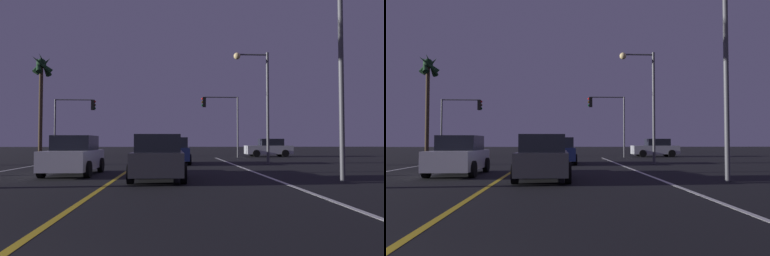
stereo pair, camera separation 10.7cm
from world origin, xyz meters
The scene contains 11 objects.
lane_edge_right centered at (6.04, 12.36, 0.00)m, with size 0.16×36.73×0.01m, color silver.
lane_center_divider centered at (0.00, 12.36, 0.00)m, with size 0.16×36.73×0.01m, color gold.
car_oncoming centered at (-2.07, 14.48, 0.82)m, with size 2.02×4.30×1.70m.
car_crossing_side centered at (11.36, 32.69, 0.82)m, with size 4.30×2.02×1.70m.
car_lead_same_lane centered at (1.65, 12.16, 0.82)m, with size 2.02×4.30×1.70m.
car_ahead_far centered at (2.33, 21.95, 0.82)m, with size 2.02×4.30×1.70m.
traffic_light_near_right centered at (6.54, 31.23, 4.10)m, with size 3.36×0.36×5.50m.
traffic_light_near_left centered at (-6.37, 31.23, 3.89)m, with size 3.62×0.36×5.19m.
street_lamp_right_near centered at (7.75, 11.27, 5.39)m, with size 2.50×0.44×8.52m.
street_lamp_right_far centered at (7.75, 21.51, 4.64)m, with size 2.28×0.44×7.18m.
palm_tree_left_far centered at (-10.30, 33.90, 7.80)m, with size 2.08×2.09×9.83m.
Camera 2 is at (2.25, -1.70, 1.44)m, focal length 34.41 mm.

